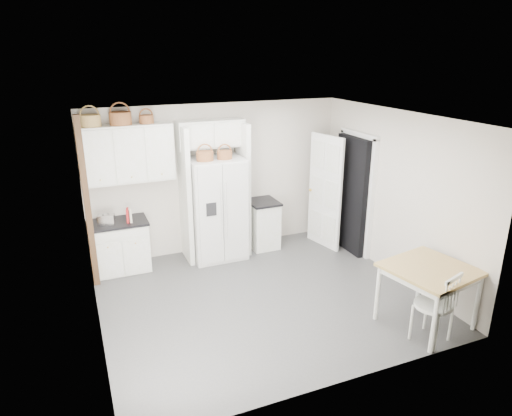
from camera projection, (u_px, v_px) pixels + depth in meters
name	position (u px, v px, depth m)	size (l,w,h in m)	color
floor	(262.00, 297.00, 6.69)	(4.50, 4.50, 0.00)	#4C4C4D
ceiling	(263.00, 118.00, 5.84)	(4.50, 4.50, 0.00)	white
wall_back	(217.00, 178.00, 8.01)	(4.50, 4.50, 0.00)	beige
wall_left	(89.00, 238.00, 5.45)	(4.00, 4.00, 0.00)	beige
wall_right	(395.00, 195.00, 7.07)	(4.00, 4.00, 0.00)	beige
refrigerator	(217.00, 209.00, 7.76)	(0.91, 0.73, 1.75)	silver
base_cab_left	(120.00, 247.00, 7.40)	(0.87, 0.55, 0.81)	white
base_cab_right	(263.00, 225.00, 8.30)	(0.48, 0.57, 0.84)	white
dining_table	(427.00, 296.00, 5.90)	(0.99, 0.99, 0.82)	#A78841
windsor_chair	(433.00, 304.00, 5.54)	(0.49, 0.44, 1.00)	white
counter_left	(118.00, 223.00, 7.26)	(0.91, 0.59, 0.04)	black
counter_right	(263.00, 202.00, 8.16)	(0.51, 0.61, 0.04)	black
toaster	(106.00, 220.00, 7.08)	(0.25, 0.15, 0.17)	silver
cookbook_red	(128.00, 215.00, 7.20)	(0.03, 0.15, 0.22)	red
cookbook_cream	(130.00, 215.00, 7.21)	(0.03, 0.15, 0.22)	beige
basket_upper_a	(90.00, 121.00, 6.76)	(0.31, 0.31, 0.17)	#A57838
basket_upper_b	(120.00, 118.00, 6.92)	(0.33, 0.33, 0.19)	brown
basket_upper_c	(146.00, 119.00, 7.07)	(0.22, 0.22, 0.13)	brown
basket_fridge_a	(205.00, 156.00, 7.29)	(0.28, 0.28, 0.15)	brown
basket_fridge_b	(225.00, 155.00, 7.41)	(0.25, 0.25, 0.13)	brown
upper_cabinet	(128.00, 154.00, 7.12)	(1.40, 0.34, 0.90)	white
bridge_cabinet	(211.00, 133.00, 7.53)	(1.12, 0.34, 0.45)	white
fridge_panel_left	(185.00, 195.00, 7.56)	(0.08, 0.60, 2.30)	white
fridge_panel_right	(243.00, 189.00, 7.92)	(0.08, 0.60, 2.30)	white
trim_post	(87.00, 204.00, 6.64)	(0.09, 0.09, 2.60)	#47301A
doorway_void	(353.00, 195.00, 8.00)	(0.18, 0.85, 2.05)	black
door_slab	(325.00, 192.00, 8.17)	(0.80, 0.04, 2.05)	white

